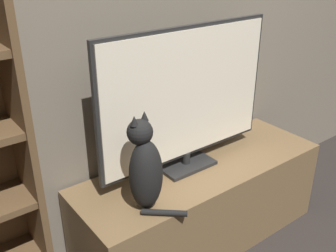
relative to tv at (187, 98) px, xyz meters
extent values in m
cube|color=#756B5B|center=(0.07, 0.24, 0.39)|extent=(4.80, 0.05, 2.60)
cube|color=brown|center=(0.07, -0.06, -0.66)|extent=(1.48, 0.51, 0.51)
cube|color=black|center=(0.00, 0.00, -0.39)|extent=(0.31, 0.19, 0.02)
cylinder|color=black|center=(0.00, 0.00, -0.35)|extent=(0.04, 0.04, 0.07)
cube|color=black|center=(0.00, 0.00, 0.02)|extent=(1.05, 0.02, 0.70)
cube|color=silver|center=(0.00, -0.01, 0.02)|extent=(1.01, 0.01, 0.67)
ellipsoid|color=black|center=(-0.38, -0.18, -0.23)|extent=(0.19, 0.18, 0.35)
ellipsoid|color=olive|center=(-0.40, -0.12, -0.24)|extent=(0.10, 0.07, 0.19)
sphere|color=black|center=(-0.39, -0.15, -0.02)|extent=(0.14, 0.14, 0.12)
cone|color=black|center=(-0.42, -0.16, 0.05)|extent=(0.04, 0.04, 0.04)
cone|color=black|center=(-0.36, -0.14, 0.05)|extent=(0.04, 0.04, 0.04)
cylinder|color=black|center=(-0.36, -0.28, -0.39)|extent=(0.18, 0.16, 0.03)
cube|color=brown|center=(-0.83, 0.07, -0.10)|extent=(0.03, 0.28, 1.63)
camera|label=1|loc=(-1.22, -1.44, 0.73)|focal=42.00mm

